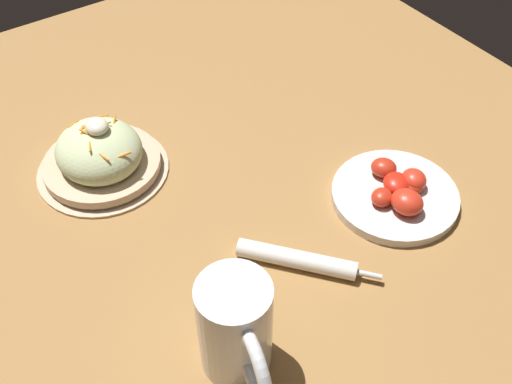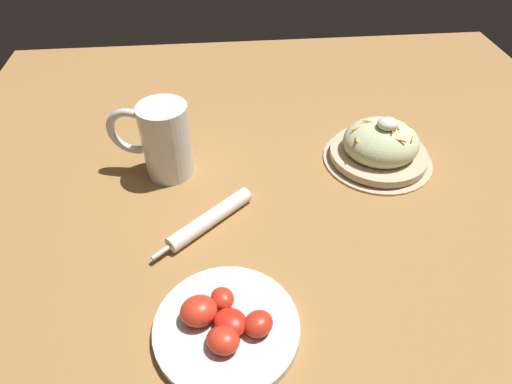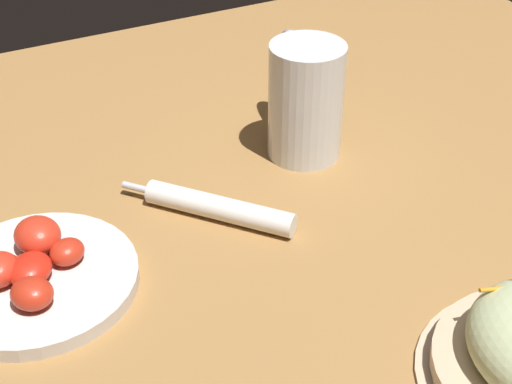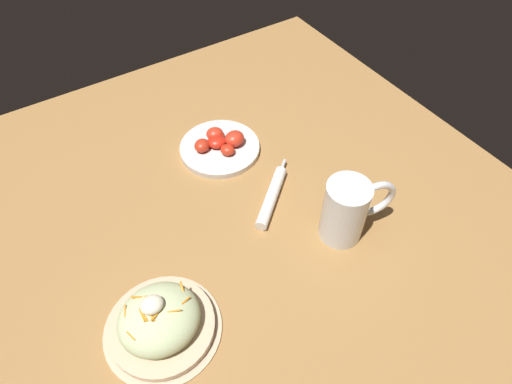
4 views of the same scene
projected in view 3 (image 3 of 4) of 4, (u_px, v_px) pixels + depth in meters
name	position (u px, v px, depth m)	size (l,w,h in m)	color
ground_plane	(331.00, 286.00, 0.75)	(1.43, 1.43, 0.00)	#9E703D
beer_mug	(305.00, 104.00, 0.91)	(0.16, 0.09, 0.15)	white
napkin_roll	(218.00, 208.00, 0.83)	(0.17, 0.15, 0.03)	white
tomato_plate	(35.00, 274.00, 0.74)	(0.20, 0.20, 0.05)	silver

